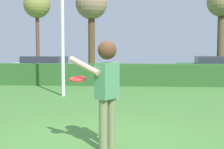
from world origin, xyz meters
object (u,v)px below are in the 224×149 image
(person, at_px, (107,82))
(oak_tree, at_px, (91,6))
(frisbee, at_px, (78,79))
(birch_tree, at_px, (37,6))
(bare_elm_tree, at_px, (222,7))
(parked_car_white, at_px, (45,66))
(parked_car_green, at_px, (216,66))

(person, bearing_deg, oak_tree, 99.01)
(frisbee, xyz_separation_m, birch_tree, (-5.90, 16.60, 3.44))
(bare_elm_tree, bearing_deg, frisbee, -112.66)
(person, height_order, frisbee, person)
(oak_tree, bearing_deg, bare_elm_tree, -15.13)
(person, distance_m, birch_tree, 18.19)
(bare_elm_tree, bearing_deg, person, -110.81)
(frisbee, bearing_deg, bare_elm_tree, 67.34)
(frisbee, height_order, parked_car_white, parked_car_white)
(person, relative_size, frisbee, 6.87)
(birch_tree, bearing_deg, oak_tree, -10.35)
(bare_elm_tree, bearing_deg, parked_car_green, -117.25)
(parked_car_white, bearing_deg, parked_car_green, 4.97)
(person, bearing_deg, parked_car_green, 69.58)
(parked_car_white, bearing_deg, oak_tree, 60.48)
(parked_car_green, xyz_separation_m, bare_elm_tree, (0.39, 0.76, 3.37))
(parked_car_white, height_order, birch_tree, birch_tree)
(person, bearing_deg, parked_car_white, 110.65)
(oak_tree, bearing_deg, parked_car_white, -119.52)
(oak_tree, bearing_deg, person, -80.99)
(bare_elm_tree, height_order, birch_tree, birch_tree)
(person, distance_m, parked_car_white, 13.12)
(frisbee, relative_size, parked_car_green, 0.06)
(person, relative_size, birch_tree, 0.32)
(frisbee, bearing_deg, parked_car_white, 108.75)
(frisbee, bearing_deg, birch_tree, 109.58)
(person, bearing_deg, frisbee, 171.04)
(parked_car_green, bearing_deg, bare_elm_tree, 62.75)
(person, height_order, oak_tree, oak_tree)
(birch_tree, bearing_deg, frisbee, -70.42)
(parked_car_white, relative_size, oak_tree, 0.77)
(person, xyz_separation_m, oak_tree, (-2.53, 15.97, 3.33))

